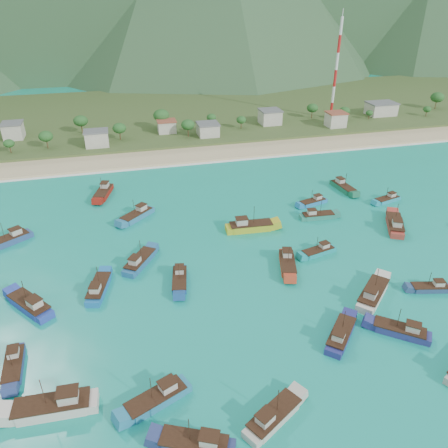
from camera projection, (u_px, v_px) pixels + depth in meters
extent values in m
plane|color=#0D9384|center=(226.00, 276.00, 97.14)|extent=(600.00, 600.00, 0.00)
cube|color=beige|center=(174.00, 156.00, 164.15)|extent=(400.00, 18.00, 1.20)
cube|color=#385123|center=(156.00, 115.00, 215.89)|extent=(400.00, 110.00, 2.40)
cube|color=white|center=(178.00, 165.00, 156.09)|extent=(400.00, 2.50, 0.08)
cube|color=beige|center=(13.00, 131.00, 176.62)|extent=(7.42, 8.11, 6.01)
cube|color=beige|center=(97.00, 139.00, 168.27)|extent=(8.65, 6.72, 5.66)
cube|color=beige|center=(167.00, 127.00, 183.86)|extent=(7.36, 6.14, 4.76)
cube|color=beige|center=(208.00, 130.00, 180.20)|extent=(8.17, 8.24, 4.74)
cube|color=beige|center=(270.00, 117.00, 194.98)|extent=(8.69, 8.38, 5.85)
cube|color=beige|center=(336.00, 120.00, 191.27)|extent=(7.69, 6.84, 5.85)
cube|color=beige|center=(381.00, 109.00, 208.29)|extent=(12.76, 9.13, 5.47)
cylinder|color=red|center=(331.00, 110.00, 203.04)|extent=(1.20, 1.20, 7.20)
cylinder|color=white|center=(333.00, 95.00, 199.55)|extent=(1.20, 1.20, 7.20)
cylinder|color=red|center=(335.00, 78.00, 196.06)|extent=(1.20, 1.20, 7.20)
cylinder|color=white|center=(337.00, 61.00, 192.58)|extent=(1.20, 1.20, 7.20)
cylinder|color=red|center=(339.00, 44.00, 189.09)|extent=(1.20, 1.20, 7.20)
cylinder|color=white|center=(341.00, 26.00, 185.60)|extent=(1.20, 1.20, 7.20)
cube|color=#BD3B21|center=(287.00, 265.00, 99.85)|extent=(6.07, 11.21, 1.95)
cube|color=beige|center=(287.00, 253.00, 100.91)|extent=(2.58, 2.90, 1.59)
cylinder|color=#382114|center=(289.00, 255.00, 97.78)|extent=(0.12, 0.12, 4.40)
cube|color=maroon|center=(103.00, 194.00, 133.43)|extent=(6.41, 11.80, 2.06)
cube|color=beige|center=(105.00, 185.00, 134.55)|extent=(2.72, 3.05, 1.67)
cylinder|color=#382114|center=(101.00, 185.00, 131.25)|extent=(0.12, 0.12, 4.63)
cube|color=teal|center=(156.00, 401.00, 67.42)|extent=(11.12, 7.15, 1.95)
cube|color=beige|center=(168.00, 386.00, 67.73)|extent=(3.02, 2.77, 1.59)
cylinder|color=#382114|center=(151.00, 388.00, 65.56)|extent=(0.12, 0.12, 4.39)
cube|color=beige|center=(53.00, 408.00, 66.04)|extent=(12.73, 4.27, 2.29)
cube|color=beige|center=(68.00, 396.00, 65.49)|extent=(2.96, 2.43, 1.86)
cylinder|color=#382114|center=(43.00, 392.00, 64.12)|extent=(0.12, 0.12, 5.15)
cube|color=navy|center=(8.00, 241.00, 108.94)|extent=(11.01, 8.82, 2.01)
cube|color=beige|center=(16.00, 232.00, 109.52)|extent=(3.21, 3.07, 1.63)
cylinder|color=#382114|center=(3.00, 231.00, 106.95)|extent=(0.12, 0.12, 4.52)
cube|color=teal|center=(136.00, 217.00, 120.50)|extent=(10.30, 9.79, 2.00)
cube|color=beige|center=(141.00, 208.00, 121.26)|extent=(3.20, 3.17, 1.62)
cylinder|color=#382114|center=(134.00, 207.00, 118.47)|extent=(0.12, 0.12, 4.49)
cube|color=navy|center=(429.00, 289.00, 92.41)|extent=(8.81, 4.32, 1.54)
cube|color=beige|center=(439.00, 283.00, 91.77)|extent=(2.22, 1.94, 1.25)
cylinder|color=#382114|center=(430.00, 279.00, 91.19)|extent=(0.12, 0.12, 3.46)
cube|color=teal|center=(387.00, 200.00, 129.88)|extent=(9.09, 4.75, 1.58)
cube|color=beige|center=(392.00, 195.00, 129.95)|extent=(2.33, 2.06, 1.29)
cylinder|color=#382114|center=(387.00, 193.00, 128.43)|extent=(0.12, 0.12, 3.57)
cube|color=#253CA3|center=(30.00, 306.00, 87.11)|extent=(9.94, 11.32, 2.13)
cube|color=beige|center=(34.00, 303.00, 84.90)|extent=(3.33, 3.41, 1.73)
cylinder|color=#382114|center=(24.00, 291.00, 85.79)|extent=(0.12, 0.12, 4.78)
cube|color=navy|center=(14.00, 368.00, 73.37)|extent=(3.27, 9.66, 1.73)
cube|color=beige|center=(13.00, 352.00, 74.24)|extent=(1.85, 2.25, 1.41)
cylinder|color=#382114|center=(10.00, 358.00, 71.55)|extent=(0.12, 0.12, 3.90)
cube|color=#24806D|center=(318.00, 217.00, 120.72)|extent=(9.80, 3.53, 1.75)
cube|color=beige|center=(312.00, 212.00, 119.65)|extent=(2.31, 1.92, 1.42)
cylinder|color=#382114|center=(321.00, 207.00, 119.43)|extent=(0.12, 0.12, 3.93)
cube|color=navy|center=(194.00, 445.00, 60.96)|extent=(11.08, 7.34, 1.95)
cube|color=beige|center=(209.00, 440.00, 59.76)|extent=(3.03, 2.80, 1.59)
cylinder|color=#382114|center=(189.00, 430.00, 59.52)|extent=(0.12, 0.12, 4.39)
cube|color=navy|center=(341.00, 335.00, 79.96)|extent=(9.42, 9.85, 1.91)
cube|color=beige|center=(339.00, 335.00, 77.46)|extent=(3.04, 3.07, 1.55)
cylinder|color=#382114|center=(344.00, 320.00, 78.91)|extent=(0.12, 0.12, 4.31)
cube|color=gold|center=(251.00, 228.00, 114.82)|extent=(12.68, 4.43, 2.27)
cube|color=beige|center=(242.00, 222.00, 113.41)|extent=(2.97, 2.45, 1.84)
cylinder|color=#382114|center=(254.00, 215.00, 113.15)|extent=(0.12, 0.12, 5.10)
cube|color=beige|center=(373.00, 295.00, 90.19)|extent=(11.32, 10.87, 2.20)
cube|color=beige|center=(371.00, 293.00, 87.40)|extent=(3.53, 3.50, 1.79)
cylinder|color=#382114|center=(377.00, 279.00, 88.96)|extent=(0.12, 0.12, 4.96)
cube|color=#A0342A|center=(395.00, 225.00, 116.01)|extent=(8.57, 12.30, 2.18)
cube|color=beige|center=(397.00, 223.00, 112.96)|extent=(3.19, 3.42, 1.77)
cylinder|color=#382114|center=(397.00, 212.00, 114.87)|extent=(0.12, 0.12, 4.90)
cube|color=#1864AD|center=(99.00, 289.00, 92.10)|extent=(5.65, 10.92, 1.90)
cube|color=beige|center=(95.00, 289.00, 89.39)|extent=(2.46, 2.79, 1.55)
cylinder|color=#382114|center=(98.00, 275.00, 91.12)|extent=(0.12, 0.12, 4.29)
cube|color=#215C8F|center=(140.00, 262.00, 100.90)|extent=(8.69, 10.84, 1.98)
cube|color=beige|center=(135.00, 261.00, 98.20)|extent=(3.03, 3.16, 1.61)
cylinder|color=#382114|center=(140.00, 249.00, 99.86)|extent=(0.12, 0.12, 4.45)
cube|color=#B9B5A7|center=(274.00, 417.00, 64.90)|extent=(10.66, 8.04, 1.92)
cube|color=beige|center=(265.00, 418.00, 62.73)|extent=(3.04, 2.88, 1.56)
cylinder|color=#382114|center=(278.00, 400.00, 63.76)|extent=(0.12, 0.12, 4.31)
cube|color=navy|center=(180.00, 281.00, 94.46)|extent=(4.64, 10.30, 1.81)
cube|color=beige|center=(180.00, 270.00, 95.44)|extent=(2.19, 2.54, 1.47)
cylinder|color=#382114|center=(179.00, 272.00, 92.54)|extent=(0.12, 0.12, 4.06)
cube|color=#196647|center=(343.00, 188.00, 137.13)|extent=(4.27, 10.95, 1.94)
cube|color=beige|center=(340.00, 181.00, 138.07)|extent=(2.20, 2.62, 1.58)
cylinder|color=#382114|center=(346.00, 180.00, 135.10)|extent=(0.12, 0.12, 4.37)
cube|color=teal|center=(318.00, 253.00, 104.76)|extent=(9.34, 4.73, 1.63)
cube|color=beige|center=(324.00, 245.00, 104.80)|extent=(2.37, 2.09, 1.32)
cylinder|color=#382114|center=(317.00, 244.00, 103.27)|extent=(0.12, 0.12, 3.67)
cube|color=navy|center=(399.00, 331.00, 80.87)|extent=(9.99, 8.79, 1.88)
cube|color=beige|center=(413.00, 328.00, 79.29)|extent=(3.01, 2.94, 1.52)
cylinder|color=#382114|center=(399.00, 318.00, 79.60)|extent=(0.12, 0.12, 4.22)
cube|color=#1D76BA|center=(312.00, 203.00, 128.32)|extent=(9.24, 4.80, 1.61)
cube|color=beige|center=(318.00, 197.00, 128.38)|extent=(2.36, 2.08, 1.31)
cylinder|color=#382114|center=(312.00, 195.00, 126.84)|extent=(0.12, 0.12, 3.63)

